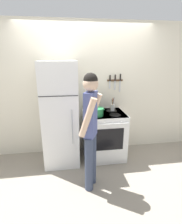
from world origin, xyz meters
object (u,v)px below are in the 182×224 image
Objects in this scene: refrigerator at (60,114)px; tea_kettle at (95,108)px; dutch_oven_pot at (96,112)px; person at (91,127)px; stove_range at (104,135)px; utensil_jar at (113,107)px.

refrigerator is 0.67m from tea_kettle.
dutch_oven_pot is 0.71m from person.
utensil_jar is (0.19, 0.16, 0.51)m from stove_range.
utensil_jar is 1.10m from person.
refrigerator reaches higher than tea_kettle.
stove_range is 1.01m from person.
refrigerator reaches higher than person.
dutch_oven_pot is 0.26m from tea_kettle.
refrigerator is 7.90× the size of tea_kettle.
person reaches higher than tea_kettle.
utensil_jar is (0.35, 0.01, 0.01)m from tea_kettle.
refrigerator is at bearing 53.83° from person.
utensil_jar is at bearing 0.89° from tea_kettle.
person is at bearing -61.08° from refrigerator.
person is (-0.37, -0.78, 0.52)m from stove_range.
stove_range is (0.81, -0.01, -0.46)m from refrigerator.
refrigerator is 0.93m from stove_range.
tea_kettle is 0.35m from utensil_jar.
person is (-0.20, -0.68, 0.00)m from dutch_oven_pot.
utensil_jar reaches higher than tea_kettle.
stove_range is at bearing -44.66° from tea_kettle.
refrigerator is 7.06× the size of utensil_jar.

